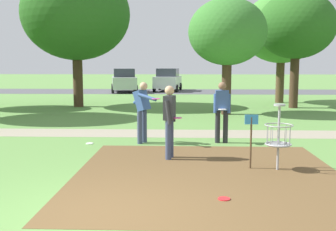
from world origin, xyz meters
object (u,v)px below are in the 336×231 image
object	(u,v)px
player_foreground_watching	(170,118)
parked_car_leftmost	(124,80)
player_waiting_left	(142,108)
parked_car_center_left	(168,80)
tree_near_right	(282,29)
tree_near_left	(227,32)
tree_mid_center	(296,26)
disc_golf_basket	(276,134)
tree_mid_left	(76,14)
frisbee_mid_grass	(90,143)
frisbee_by_tee	(224,199)
player_throwing	(222,109)

from	to	relation	value
player_foreground_watching	parked_car_leftmost	xyz separation A→B (m)	(-4.36, 22.22, -0.05)
player_waiting_left	parked_car_center_left	xyz separation A→B (m)	(-0.14, 21.77, -0.06)
tree_near_right	parked_car_leftmost	distance (m)	13.55
tree_near_left	tree_mid_center	bearing A→B (deg)	36.86
disc_golf_basket	tree_mid_center	size ratio (longest dim) A/B	0.24
tree_mid_left	tree_mid_center	distance (m)	11.01
tree_mid_left	parked_car_center_left	distance (m)	13.49
tree_mid_left	parked_car_leftmost	bearing A→B (deg)	85.99
frisbee_mid_grass	disc_golf_basket	bearing A→B (deg)	-29.65
frisbee_by_tee	parked_car_center_left	world-z (taller)	parked_car_center_left
tree_mid_center	player_throwing	bearing A→B (deg)	-115.87
disc_golf_basket	parked_car_center_left	xyz separation A→B (m)	(-3.20, 24.50, 0.17)
player_waiting_left	tree_mid_left	xyz separation A→B (m)	(-4.31, 9.51, 3.70)
player_foreground_watching	player_throwing	distance (m)	2.38
disc_golf_basket	tree_mid_center	xyz separation A→B (m)	(3.63, 12.09, 3.31)
player_foreground_watching	frisbee_mid_grass	size ratio (longest dim) A/B	8.29
player_waiting_left	frisbee_mid_grass	size ratio (longest dim) A/B	8.29
tree_mid_center	frisbee_by_tee	bearing A→B (deg)	-109.19
frisbee_by_tee	tree_mid_center	world-z (taller)	tree_mid_center
frisbee_mid_grass	player_throwing	bearing A→B (deg)	4.41
parked_car_leftmost	parked_car_center_left	xyz separation A→B (m)	(3.40, 1.35, 0.00)
tree_near_left	player_waiting_left	bearing A→B (deg)	-114.51
player_throwing	tree_near_left	xyz separation A→B (m)	(0.81, 6.48, 2.58)
parked_car_leftmost	parked_car_center_left	distance (m)	3.66
frisbee_by_tee	disc_golf_basket	bearing A→B (deg)	57.00
player_waiting_left	frisbee_by_tee	distance (m)	5.08
disc_golf_basket	tree_mid_center	distance (m)	13.05
tree_mid_left	player_waiting_left	bearing A→B (deg)	-65.62
tree_mid_left	parked_car_leftmost	distance (m)	11.57
disc_golf_basket	frisbee_mid_grass	distance (m)	5.26
player_waiting_left	player_throwing	bearing A→B (deg)	3.49
player_throwing	parked_car_center_left	bearing A→B (deg)	96.21
disc_golf_basket	frisbee_mid_grass	size ratio (longest dim) A/B	6.74
disc_golf_basket	player_foreground_watching	bearing A→B (deg)	157.53
disc_golf_basket	frisbee_by_tee	world-z (taller)	disc_golf_basket
disc_golf_basket	parked_car_leftmost	distance (m)	24.07
player_foreground_watching	tree_mid_center	bearing A→B (deg)	62.28
tree_near_right	tree_mid_center	distance (m)	2.72
tree_mid_left	parked_car_center_left	size ratio (longest dim) A/B	1.61
player_throwing	parked_car_center_left	xyz separation A→B (m)	(-2.35, 21.64, -0.05)
frisbee_by_tee	frisbee_mid_grass	bearing A→B (deg)	126.15
disc_golf_basket	frisbee_by_tee	bearing A→B (deg)	-123.00
player_waiting_left	tree_near_right	distance (m)	14.14
tree_near_right	tree_mid_left	xyz separation A→B (m)	(-10.94, -2.57, 0.53)
frisbee_by_tee	tree_near_left	xyz separation A→B (m)	(1.21, 11.26, 3.54)
player_foreground_watching	parked_car_center_left	xyz separation A→B (m)	(-0.96, 23.57, -0.05)
frisbee_by_tee	player_waiting_left	bearing A→B (deg)	111.30
player_throwing	frisbee_by_tee	distance (m)	4.89
player_waiting_left	parked_car_center_left	world-z (taller)	parked_car_center_left
player_throwing	tree_mid_left	bearing A→B (deg)	124.82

